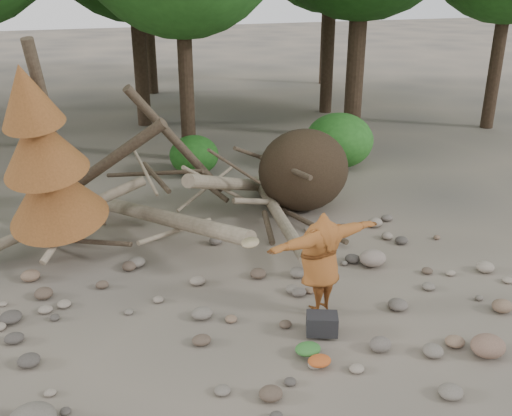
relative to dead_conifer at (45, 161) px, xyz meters
name	(u,v)px	position (x,y,z in m)	size (l,w,h in m)	color
ground	(267,321)	(3.12, -3.37, -2.11)	(120.00, 120.00, 0.00)	#514C44
deadfall_pile	(282,175)	(5.13, 0.87, -1.16)	(8.55, 5.24, 3.30)	#332619
dead_conifer	(45,161)	(0.00, 0.00, 0.00)	(2.06, 2.16, 4.35)	#4C3F30
bush_mid	(194,155)	(3.92, 4.43, -1.55)	(1.40, 1.40, 1.12)	#22601B
bush_right	(339,140)	(8.12, 3.63, -1.31)	(2.00, 2.00, 1.60)	#2B7223
frisbee_thrower	(320,262)	(4.03, -3.40, -1.15)	(2.68, 1.16, 1.75)	brown
backpack	(322,327)	(3.77, -4.04, -1.95)	(0.49, 0.33, 0.33)	black
cloth_green	(308,352)	(3.35, -4.44, -2.04)	(0.40, 0.33, 0.15)	#2E6829
cloth_orange	(319,364)	(3.39, -4.74, -2.05)	(0.35, 0.29, 0.13)	#A9491D
boulder_front_right	(488,346)	(5.88, -5.35, -1.95)	(0.53, 0.48, 0.32)	brown
boulder_mid_right	(373,258)	(5.77, -2.25, -1.95)	(0.53, 0.48, 0.32)	gray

